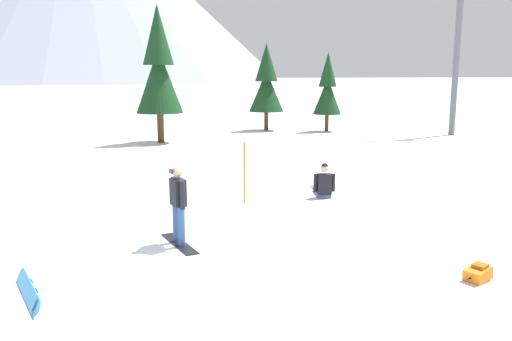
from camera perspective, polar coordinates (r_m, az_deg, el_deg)
name	(u,v)px	position (r m, az deg, el deg)	size (l,w,h in m)	color
ground_plane	(231,254)	(10.55, -2.76, -9.03)	(800.00, 800.00, 0.00)	white
snowboarder_foreground	(178,203)	(10.98, -8.43, -3.55)	(0.75, 1.58, 1.67)	black
snowboarder_midground	(323,184)	(15.36, 7.28, -1.50)	(0.63, 1.80, 1.01)	#335184
loose_snowboard_near_right	(29,290)	(9.30, -23.42, -11.81)	(0.78, 1.69, 0.25)	#1E8CD8
backpack_orange	(478,273)	(9.98, 22.93, -10.20)	(0.55, 0.49, 0.30)	orange
trail_marker_pole	(244,172)	(14.46, -1.26, -0.21)	(0.06, 0.06, 1.68)	orange
pine_tree_broad	(266,83)	(32.95, 1.13, 9.43)	(2.16, 2.16, 5.35)	#472D19
pine_tree_leaning	(159,68)	(27.44, -10.50, 10.83)	(2.39, 2.39, 6.92)	#472D19
pine_tree_slender	(328,89)	(32.66, 7.76, 8.78)	(1.72, 1.72, 4.79)	#472D19
ski_lift_tower	(457,44)	(32.52, 20.99, 12.70)	(3.66, 0.36, 8.80)	#595B60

